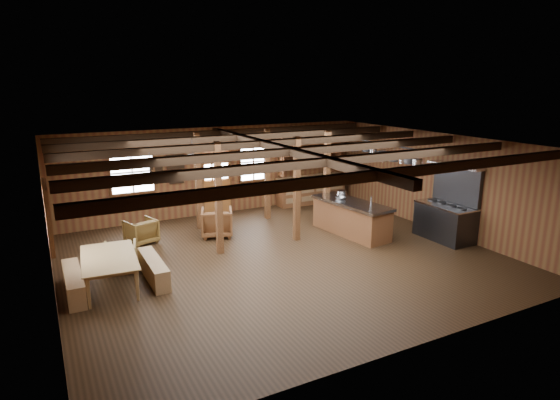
% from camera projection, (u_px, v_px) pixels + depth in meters
% --- Properties ---
extents(room, '(10.04, 9.04, 2.84)m').
position_uv_depth(room, '(281.00, 202.00, 11.09)').
color(room, black).
rests_on(room, ground).
extents(ceiling_joists, '(9.80, 8.82, 0.18)m').
position_uv_depth(ceiling_joists, '(278.00, 148.00, 10.93)').
color(ceiling_joists, black).
rests_on(ceiling_joists, ceiling).
extents(timber_posts, '(3.95, 2.35, 2.80)m').
position_uv_depth(timber_posts, '(263.00, 184.00, 13.11)').
color(timber_posts, '#3F2412').
rests_on(timber_posts, floor).
extents(back_door, '(1.02, 0.08, 2.15)m').
position_uv_depth(back_door, '(217.00, 187.00, 15.04)').
color(back_door, brown).
rests_on(back_door, floor).
extents(window_back_left, '(1.32, 0.06, 1.32)m').
position_uv_depth(window_back_left, '(132.00, 172.00, 13.70)').
color(window_back_left, white).
rests_on(window_back_left, wall_back).
extents(window_back_right, '(1.02, 0.06, 1.32)m').
position_uv_depth(window_back_right, '(253.00, 162.00, 15.45)').
color(window_back_right, white).
rests_on(window_back_right, wall_back).
extents(window_left, '(0.14, 1.24, 1.32)m').
position_uv_depth(window_left, '(48.00, 216.00, 9.25)').
color(window_left, white).
rests_on(window_left, wall_back).
extents(notice_boards, '(1.08, 0.03, 0.90)m').
position_uv_depth(notice_boards, '(169.00, 168.00, 14.19)').
color(notice_boards, silver).
rests_on(notice_boards, wall_back).
extents(back_counter, '(2.55, 0.60, 2.45)m').
position_uv_depth(back_counter, '(311.00, 186.00, 16.42)').
color(back_counter, brown).
rests_on(back_counter, floor).
extents(pendant_lamps, '(1.86, 2.36, 0.66)m').
position_uv_depth(pendant_lamps, '(174.00, 168.00, 10.73)').
color(pendant_lamps, '#2D2D2F').
rests_on(pendant_lamps, ceiling).
extents(pot_rack, '(0.38, 3.00, 0.46)m').
position_uv_depth(pot_rack, '(382.00, 154.00, 12.66)').
color(pot_rack, '#2D2D2F').
rests_on(pot_rack, ceiling).
extents(kitchen_island, '(1.17, 2.59, 1.20)m').
position_uv_depth(kitchen_island, '(351.00, 217.00, 13.12)').
color(kitchen_island, brown).
rests_on(kitchen_island, floor).
extents(step_stool, '(0.48, 0.37, 0.39)m').
position_uv_depth(step_stool, '(360.00, 224.00, 13.43)').
color(step_stool, olive).
rests_on(step_stool, floor).
extents(commercial_range, '(0.85, 1.66, 2.05)m').
position_uv_depth(commercial_range, '(447.00, 216.00, 12.65)').
color(commercial_range, '#2D2D2F').
rests_on(commercial_range, floor).
extents(dining_table, '(1.22, 2.00, 0.68)m').
position_uv_depth(dining_table, '(112.00, 272.00, 9.74)').
color(dining_table, olive).
rests_on(dining_table, floor).
extents(bench_wall, '(0.32, 1.73, 0.47)m').
position_uv_depth(bench_wall, '(74.00, 283.00, 9.43)').
color(bench_wall, olive).
rests_on(bench_wall, floor).
extents(bench_aisle, '(0.32, 1.72, 0.47)m').
position_uv_depth(bench_aisle, '(154.00, 269.00, 10.15)').
color(bench_aisle, olive).
rests_on(bench_aisle, floor).
extents(armchair_a, '(0.89, 0.91, 0.66)m').
position_uv_depth(armchair_a, '(141.00, 231.00, 12.38)').
color(armchair_a, brown).
rests_on(armchair_a, floor).
extents(armchair_b, '(1.08, 1.09, 0.78)m').
position_uv_depth(armchair_b, '(217.00, 222.00, 12.96)').
color(armchair_b, brown).
rests_on(armchair_b, floor).
extents(armchair_c, '(0.83, 0.84, 0.65)m').
position_uv_depth(armchair_c, '(120.00, 257.00, 10.60)').
color(armchair_c, olive).
rests_on(armchair_c, floor).
extents(counter_pot, '(0.27, 0.27, 0.16)m').
position_uv_depth(counter_pot, '(342.00, 193.00, 13.60)').
color(counter_pot, '#AFB2B7').
rests_on(counter_pot, kitchen_island).
extents(bowl, '(0.30, 0.30, 0.07)m').
position_uv_depth(bowl, '(341.00, 198.00, 13.24)').
color(bowl, silver).
rests_on(bowl, kitchen_island).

